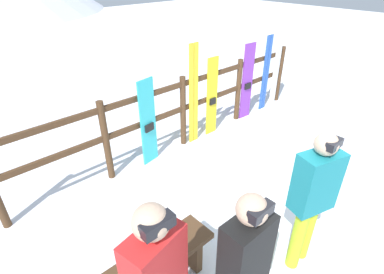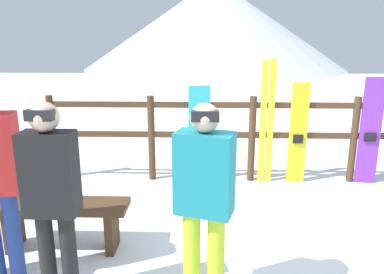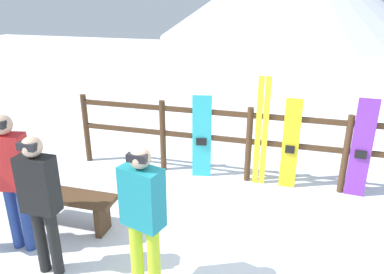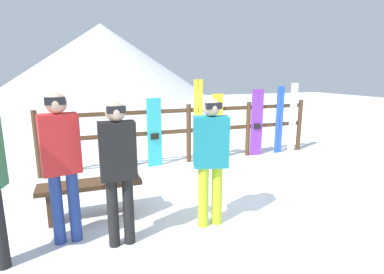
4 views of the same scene
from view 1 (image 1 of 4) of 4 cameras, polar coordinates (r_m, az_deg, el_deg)
name	(u,v)px [view 1 (image 1 of 4)]	position (r m, az deg, el deg)	size (l,w,h in m)	color
ground_plane	(284,202)	(4.39, 17.19, -11.77)	(40.00, 40.00, 0.00)	white
fence	(183,105)	(5.10, -1.73, 6.04)	(5.95, 0.10, 1.25)	#4C331E
bench	(152,269)	(3.09, -7.70, -23.68)	(1.31, 0.36, 0.49)	#4C331E
person_black	(244,267)	(2.38, 9.92, -23.16)	(0.38, 0.21, 1.62)	black
person_teal	(313,195)	(3.13, 22.03, -10.13)	(0.46, 0.34, 1.61)	#B7D826
snowboard_cyan	(148,123)	(4.67, -8.35, 2.62)	(0.31, 0.10, 1.41)	#2DBFCC
ski_pair_yellow	(194,96)	(5.13, 0.30, 7.85)	(0.19, 0.02, 1.77)	yellow
snowboard_yellow	(212,97)	(5.48, 3.81, 7.54)	(0.25, 0.06, 1.46)	yellow
snowboard_purple	(247,82)	(6.18, 10.46, 10.20)	(0.29, 0.07, 1.54)	purple
ski_pair_blue	(266,74)	(6.66, 13.86, 11.61)	(0.20, 0.02, 1.60)	blue
ski_pair_white	(276,68)	(6.96, 15.77, 12.46)	(0.20, 0.02, 1.67)	white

